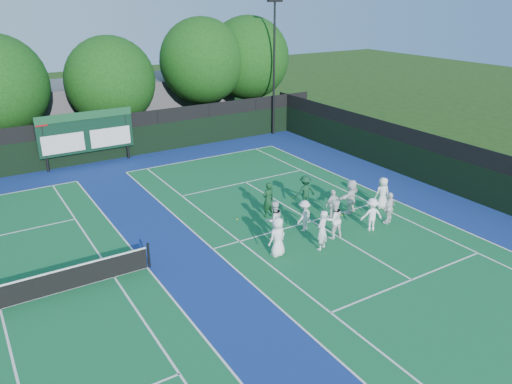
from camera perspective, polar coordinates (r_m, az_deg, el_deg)
ground at (r=24.14m, az=7.83°, el=-4.19°), size 120.00×120.00×0.00m
court_apron at (r=21.98m, az=-6.16°, el=-6.84°), size 34.00×32.00×0.01m
near_court at (r=24.83m, az=6.38°, el=-3.32°), size 11.05×23.85×0.01m
left_court at (r=20.42m, az=-27.21°, el=-11.81°), size 11.05×23.85×0.01m
back_fence at (r=34.75m, az=-17.25°, el=5.57°), size 34.00×0.08×3.00m
divider_fence_right at (r=30.42m, az=20.02°, el=2.97°), size 0.08×32.00×3.00m
scoreboard at (r=33.92m, az=-18.86°, el=6.46°), size 6.00×0.21×3.55m
clubhouse at (r=43.15m, az=-15.10°, el=9.71°), size 18.00×6.00×4.00m
light_pole_right at (r=39.04m, az=2.09°, el=15.62°), size 1.20×0.30×10.12m
tree_c at (r=38.02m, az=-16.09°, el=11.85°), size 6.37×6.37×7.82m
tree_d at (r=40.48m, az=-6.02°, el=14.46°), size 6.62×6.62×8.89m
tree_e at (r=42.46m, az=-0.78°, el=14.86°), size 6.72×6.72×8.90m
tennis_ball_0 at (r=23.20m, az=1.80°, el=-5.01°), size 0.07×0.07×0.07m
tennis_ball_1 at (r=27.23m, az=5.55°, el=-0.90°), size 0.07×0.07×0.07m
tennis_ball_2 at (r=25.62m, az=9.79°, el=-2.63°), size 0.07×0.07×0.07m
tennis_ball_3 at (r=24.83m, az=-2.18°, el=-3.13°), size 0.07×0.07×0.07m
tennis_ball_4 at (r=27.48m, az=4.25°, el=-0.64°), size 0.07×0.07×0.07m
tennis_ball_5 at (r=26.94m, az=14.26°, el=-1.76°), size 0.07×0.07×0.07m
player_front_0 at (r=21.22m, az=2.49°, el=-5.15°), size 0.96×0.72×1.77m
player_front_1 at (r=21.91m, az=7.56°, el=-4.33°), size 0.79×0.67×1.83m
player_front_2 at (r=23.00m, az=8.87°, el=-3.07°), size 0.94×0.75×1.84m
player_front_3 at (r=24.09m, az=13.09°, el=-2.51°), size 1.19×0.93×1.61m
player_front_4 at (r=25.00m, az=14.99°, el=-1.79°), size 1.02×0.64×1.61m
player_back_0 at (r=22.65m, az=2.07°, el=-3.23°), size 0.91×0.72×1.83m
player_back_1 at (r=23.54m, az=5.52°, el=-2.72°), size 1.13×0.89×1.53m
player_back_2 at (r=24.95m, az=8.77°, el=-1.41°), size 0.91×0.38×1.54m
player_back_3 at (r=25.76m, az=10.80°, el=-0.49°), size 1.74×1.04×1.78m
player_back_4 at (r=26.70m, az=14.26°, el=-0.10°), size 0.89×0.65×1.68m
coach_left at (r=24.81m, az=1.40°, el=-0.90°), size 0.69×0.48×1.85m
coach_right at (r=26.17m, az=5.64°, el=0.08°), size 1.17×0.76×1.71m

